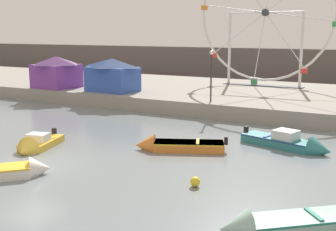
# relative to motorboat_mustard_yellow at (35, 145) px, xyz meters

# --- Properties ---
(ground_plane) EXTENTS (240.00, 240.00, 0.00)m
(ground_plane) POSITION_rel_motorboat_mustard_yellow_xyz_m (2.15, -2.33, -0.26)
(ground_plane) COLOR slate
(quay_promenade) EXTENTS (110.00, 18.03, 1.15)m
(quay_promenade) POSITION_rel_motorboat_mustard_yellow_xyz_m (2.15, 21.65, 0.32)
(quay_promenade) COLOR gray
(quay_promenade) RESTS_ON ground_plane
(distant_town_skyline) EXTENTS (140.00, 3.00, 4.40)m
(distant_town_skyline) POSITION_rel_motorboat_mustard_yellow_xyz_m (2.15, 40.57, 1.94)
(distant_town_skyline) COLOR #564C47
(distant_town_skyline) RESTS_ON ground_plane
(motorboat_mustard_yellow) EXTENTS (2.40, 4.01, 1.37)m
(motorboat_mustard_yellow) POSITION_rel_motorboat_mustard_yellow_xyz_m (0.00, 0.00, 0.00)
(motorboat_mustard_yellow) COLOR gold
(motorboat_mustard_yellow) RESTS_ON ground_plane
(motorboat_orange_hull) EXTENTS (5.06, 3.25, 1.30)m
(motorboat_orange_hull) POSITION_rel_motorboat_mustard_yellow_xyz_m (6.87, 3.60, 0.01)
(motorboat_orange_hull) COLOR orange
(motorboat_orange_hull) RESTS_ON ground_plane
(motorboat_white_red_stripe) EXTENTS (3.85, 4.00, 1.23)m
(motorboat_white_red_stripe) POSITION_rel_motorboat_mustard_yellow_xyz_m (2.47, -4.07, 0.02)
(motorboat_white_red_stripe) COLOR silver
(motorboat_white_red_stripe) RESTS_ON ground_plane
(motorboat_teal_painted) EXTENTS (5.51, 2.75, 1.43)m
(motorboat_teal_painted) POSITION_rel_motorboat_mustard_yellow_xyz_m (12.65, 7.07, 0.07)
(motorboat_teal_painted) COLOR teal
(motorboat_teal_painted) RESTS_ON ground_plane
(motorboat_seafoam) EXTENTS (4.42, 4.03, 1.20)m
(motorboat_seafoam) POSITION_rel_motorboat_mustard_yellow_xyz_m (14.58, -3.55, -0.03)
(motorboat_seafoam) COLOR #93BCAD
(motorboat_seafoam) RESTS_ON ground_plane
(ferris_wheel_white_frame) EXTENTS (13.72, 1.20, 14.01)m
(ferris_wheel_white_frame) POSITION_rel_motorboat_mustard_yellow_xyz_m (5.36, 25.76, 7.93)
(ferris_wheel_white_frame) COLOR silver
(ferris_wheel_white_frame) RESTS_ON quay_promenade
(carnival_booth_purple_stall) EXTENTS (4.36, 4.16, 3.04)m
(carnival_booth_purple_stall) POSITION_rel_motorboat_mustard_yellow_xyz_m (-12.00, 14.76, 2.48)
(carnival_booth_purple_stall) COLOR purple
(carnival_booth_purple_stall) RESTS_ON quay_promenade
(carnival_booth_blue_tent) EXTENTS (5.03, 3.61, 3.01)m
(carnival_booth_blue_tent) POSITION_rel_motorboat_mustard_yellow_xyz_m (-5.54, 15.11, 2.46)
(carnival_booth_blue_tent) COLOR #3356B7
(carnival_booth_blue_tent) RESTS_ON quay_promenade
(promenade_lamp_near) EXTENTS (0.32, 0.32, 3.97)m
(promenade_lamp_near) POSITION_rel_motorboat_mustard_yellow_xyz_m (4.79, 13.79, 3.48)
(promenade_lamp_near) COLOR #2D2D33
(promenade_lamp_near) RESTS_ON quay_promenade
(mooring_buoy_orange) EXTENTS (0.44, 0.44, 0.44)m
(mooring_buoy_orange) POSITION_rel_motorboat_mustard_yellow_xyz_m (10.46, -1.10, -0.04)
(mooring_buoy_orange) COLOR yellow
(mooring_buoy_orange) RESTS_ON ground_plane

